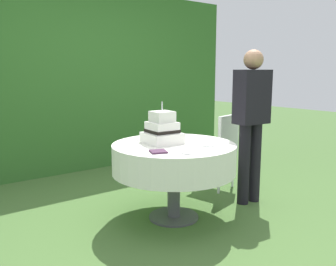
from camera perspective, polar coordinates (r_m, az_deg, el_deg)
ground_plane at (r=3.58m, az=0.89°, el=-13.09°), size 20.00×20.00×0.00m
foliage_hedge at (r=5.33m, az=-14.80°, el=7.93°), size 5.12×0.48×2.50m
cake_table at (r=3.40m, az=0.92°, el=-3.97°), size 1.15×1.15×0.72m
wedding_cake at (r=3.38m, az=-0.91°, el=0.36°), size 0.33×0.33×0.39m
serving_plate_near at (r=3.31m, az=6.26°, el=-1.88°), size 0.15×0.15×0.01m
serving_plate_far at (r=2.99m, az=3.12°, el=-3.10°), size 0.11×0.11×0.01m
serving_plate_left at (r=3.60m, az=-4.75°, el=-0.91°), size 0.14×0.14×0.01m
napkin_stack at (r=3.02m, az=-1.54°, el=-2.92°), size 0.17×0.17×0.01m
garden_chair at (r=4.31m, az=8.26°, el=-1.74°), size 0.48×0.48×0.89m
standing_person at (r=3.85m, az=12.92°, el=2.62°), size 0.38×0.23×1.60m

